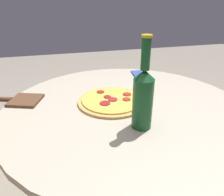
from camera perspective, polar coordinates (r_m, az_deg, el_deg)
name	(u,v)px	position (r m, az deg, el deg)	size (l,w,h in m)	color
table	(125,137)	(0.99, 3.43, -10.15)	(1.01, 1.01, 0.72)	#B2A893
pizza	(112,101)	(0.93, 0.01, -0.68)	(0.29, 0.29, 0.02)	tan
beer_bottle	(143,96)	(0.72, 8.16, 0.52)	(0.07, 0.07, 0.31)	#144C23
pizza_paddle	(19,100)	(1.03, -23.11, -0.47)	(0.16, 0.25, 0.02)	brown
napkin	(141,75)	(1.27, 7.65, 6.02)	(0.16, 0.10, 0.01)	#334C99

